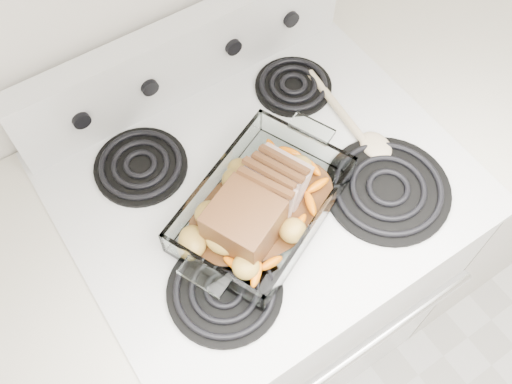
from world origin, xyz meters
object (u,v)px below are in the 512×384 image
electric_range (261,267)px  pork_roast (248,206)px  counter_right (442,157)px  baking_dish (262,208)px

electric_range → pork_roast: electric_range is taller
counter_right → pork_roast: size_ratio=4.25×
electric_range → counter_right: electric_range is taller
baking_dish → counter_right: bearing=-18.5°
electric_range → counter_right: (0.66, -0.00, -0.02)m
counter_right → pork_roast: 0.92m
electric_range → counter_right: size_ratio=1.20×
electric_range → baking_dish: bearing=-124.9°
baking_dish → pork_roast: bearing=156.2°
counter_right → electric_range: bearing=179.9°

